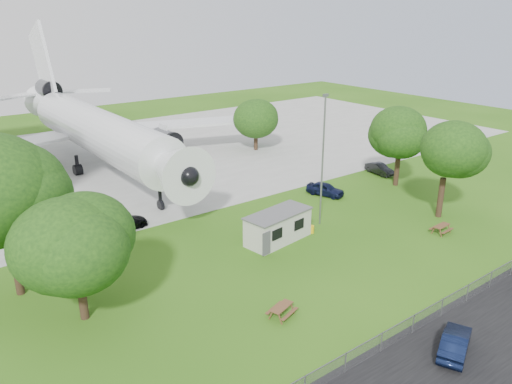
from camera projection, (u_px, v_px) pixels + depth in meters
ground at (298, 277)px, 37.46m from camera, size 160.00×160.00×0.00m
asphalt_strip at (454, 370)px, 27.70m from camera, size 120.00×8.00×0.02m
concrete_apron at (107, 162)px, 65.96m from camera, size 120.00×46.00×0.03m
airliner at (94, 128)px, 61.43m from camera, size 46.36×47.73×17.69m
site_cabin at (278, 227)px, 42.94m from camera, size 6.91×3.58×2.62m
picnic_west at (282, 316)px, 32.58m from camera, size 2.17×1.98×0.76m
picnic_east at (441, 233)px, 44.83m from camera, size 1.91×1.64×0.76m
fence at (402, 339)px, 30.33m from camera, size 58.00×0.04×1.30m
lamp_mast at (322, 163)px, 44.71m from camera, size 0.16×0.16×12.00m
tree_west_big at (3, 196)px, 32.71m from camera, size 9.33×9.33×12.04m
tree_west_small at (76, 248)px, 30.70m from camera, size 7.53×7.53×8.80m
tree_east_front at (447, 149)px, 46.17m from camera, size 6.53×6.53×10.03m
tree_east_back at (401, 134)px, 55.17m from camera, size 7.15×7.15×9.63m
tree_far_apron at (256, 118)px, 70.24m from camera, size 6.76×6.76×8.05m
car_centre_sedan at (455, 343)px, 28.89m from camera, size 4.29×2.96×1.34m
car_ne_hatch at (325, 189)px, 53.81m from camera, size 2.90×4.43×1.40m
car_ne_sedan at (380, 169)px, 60.88m from camera, size 1.83×4.08×1.30m
car_apron_van at (122, 224)px, 45.11m from camera, size 5.01×2.68×1.38m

